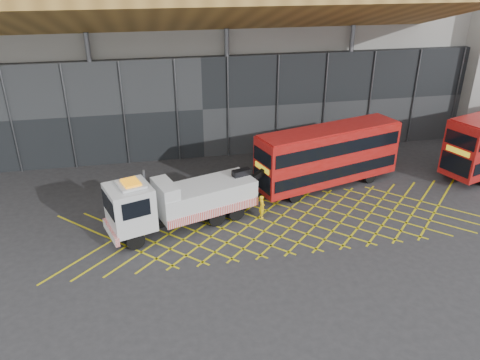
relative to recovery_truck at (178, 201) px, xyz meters
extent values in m
plane|color=#28282A|center=(0.87, -0.80, -1.71)|extent=(120.00, 120.00, 0.00)
cube|color=gold|center=(-3.93, -0.80, -1.71)|extent=(7.16, 7.16, 0.01)
cube|color=gold|center=(-3.93, -0.80, -1.71)|extent=(7.16, 7.16, 0.01)
cube|color=gold|center=(-2.33, -0.80, -1.71)|extent=(7.16, 7.16, 0.01)
cube|color=gold|center=(-2.33, -0.80, -1.71)|extent=(7.16, 7.16, 0.01)
cube|color=gold|center=(-0.73, -0.80, -1.71)|extent=(7.16, 7.16, 0.01)
cube|color=gold|center=(-0.73, -0.80, -1.71)|extent=(7.16, 7.16, 0.01)
cube|color=gold|center=(0.87, -0.80, -1.71)|extent=(7.16, 7.16, 0.01)
cube|color=gold|center=(0.87, -0.80, -1.71)|extent=(7.16, 7.16, 0.01)
cube|color=gold|center=(2.47, -0.80, -1.71)|extent=(7.16, 7.16, 0.01)
cube|color=gold|center=(2.47, -0.80, -1.71)|extent=(7.16, 7.16, 0.01)
cube|color=gold|center=(4.07, -0.80, -1.71)|extent=(7.16, 7.16, 0.01)
cube|color=gold|center=(4.07, -0.80, -1.71)|extent=(7.16, 7.16, 0.01)
cube|color=gold|center=(5.67, -0.80, -1.71)|extent=(7.16, 7.16, 0.01)
cube|color=gold|center=(5.67, -0.80, -1.71)|extent=(7.16, 7.16, 0.01)
cube|color=gold|center=(7.27, -0.80, -1.71)|extent=(7.16, 7.16, 0.01)
cube|color=gold|center=(7.27, -0.80, -1.71)|extent=(7.16, 7.16, 0.01)
cube|color=gold|center=(8.87, -0.80, -1.71)|extent=(7.16, 7.16, 0.01)
cube|color=gold|center=(8.87, -0.80, -1.71)|extent=(7.16, 7.16, 0.01)
cube|color=gold|center=(10.47, -0.80, -1.71)|extent=(7.16, 7.16, 0.01)
cube|color=gold|center=(10.47, -0.80, -1.71)|extent=(7.16, 7.16, 0.01)
cube|color=gold|center=(12.07, -0.80, -1.71)|extent=(7.16, 7.16, 0.01)
cube|color=gold|center=(12.07, -0.80, -1.71)|extent=(7.16, 7.16, 0.01)
cube|color=gold|center=(13.67, -0.80, -1.71)|extent=(7.16, 7.16, 0.01)
cube|color=gold|center=(13.67, -0.80, -1.71)|extent=(7.16, 7.16, 0.01)
cube|color=gold|center=(15.27, -0.80, -1.71)|extent=(7.16, 7.16, 0.01)
cube|color=gold|center=(15.27, -0.80, -1.71)|extent=(7.16, 7.16, 0.01)
cube|color=gold|center=(16.87, -0.80, -1.71)|extent=(7.16, 7.16, 0.01)
cube|color=gold|center=(16.87, -0.80, -1.71)|extent=(7.16, 7.16, 0.01)
cube|color=gray|center=(2.87, 18.20, 7.29)|extent=(55.00, 14.00, 18.00)
cube|color=black|center=(2.87, 10.90, 2.29)|extent=(55.00, 0.80, 8.00)
cube|color=olive|center=(0.87, 7.20, 9.79)|extent=(40.00, 11.93, 4.07)
cylinder|color=#595B60|center=(-5.13, 10.70, 3.29)|extent=(0.36, 0.36, 10.00)
cylinder|color=#595B60|center=(4.87, 10.70, 3.29)|extent=(0.36, 0.36, 10.00)
cylinder|color=#595B60|center=(14.87, 10.70, 3.29)|extent=(0.36, 0.36, 10.00)
cube|color=black|center=(0.39, 0.14, -1.03)|extent=(9.10, 3.84, 0.34)
cube|color=silver|center=(-2.75, -0.91, 0.38)|extent=(2.99, 3.05, 2.53)
cube|color=black|center=(-3.88, -1.28, 0.82)|extent=(0.72, 2.05, 1.07)
cube|color=red|center=(-3.91, -1.29, -0.88)|extent=(1.03, 2.48, 0.54)
cube|color=orange|center=(-2.57, -0.85, 1.88)|extent=(1.20, 1.39, 0.12)
cube|color=silver|center=(1.69, 0.56, -0.10)|extent=(6.50, 4.22, 1.56)
cube|color=red|center=(2.08, -0.62, -0.69)|extent=(5.76, 1.96, 0.54)
cube|color=silver|center=(-0.72, -0.23, 1.02)|extent=(1.66, 2.53, 0.68)
cube|color=black|center=(4.10, 1.36, 0.82)|extent=(1.26, 0.83, 0.49)
cube|color=black|center=(5.02, 1.67, 0.34)|extent=(2.13, 0.99, 1.05)
cylinder|color=black|center=(-2.61, -1.94, -1.18)|extent=(1.13, 0.66, 1.07)
cylinder|color=black|center=(-3.26, 0.00, -1.18)|extent=(1.13, 0.66, 1.07)
cylinder|color=black|center=(3.49, 0.08, -1.18)|extent=(1.13, 0.66, 1.07)
cylinder|color=black|center=(2.85, 2.03, -1.18)|extent=(1.13, 0.66, 1.07)
cylinder|color=#595B60|center=(-1.86, 0.42, 0.92)|extent=(0.14, 0.14, 2.14)
cube|color=#9E0F0C|center=(10.71, 3.56, 0.65)|extent=(10.84, 5.28, 3.73)
cube|color=black|center=(10.71, 3.56, -0.22)|extent=(10.45, 5.22, 0.82)
cube|color=black|center=(10.71, 3.56, 1.51)|extent=(10.45, 5.22, 0.91)
cube|color=black|center=(5.61, 2.09, -0.17)|extent=(0.65, 2.09, 1.25)
cube|color=black|center=(5.61, 2.09, 1.51)|extent=(0.65, 2.09, 0.91)
cube|color=yellow|center=(5.60, 2.08, 0.74)|extent=(0.53, 1.67, 0.34)
cube|color=#9E0F0C|center=(10.71, 3.56, 2.55)|extent=(10.58, 5.04, 0.12)
cylinder|color=black|center=(7.77, 1.59, -1.21)|extent=(1.04, 0.55, 1.00)
cylinder|color=black|center=(7.18, 3.66, -1.21)|extent=(1.04, 0.55, 1.00)
cylinder|color=black|center=(13.96, 3.37, -1.21)|extent=(1.04, 0.55, 1.00)
cylinder|color=black|center=(13.37, 5.44, -1.21)|extent=(1.04, 0.55, 1.00)
cube|color=black|center=(19.47, 1.79, -0.06)|extent=(0.81, 2.21, 1.34)
cube|color=black|center=(19.47, 1.79, 1.74)|extent=(0.81, 2.21, 0.98)
cube|color=yellow|center=(19.46, 1.79, 0.92)|extent=(0.66, 1.76, 0.36)
cylinder|color=black|center=(21.06, 3.57, -1.18)|extent=(1.11, 0.64, 1.07)
imported|color=yellow|center=(5.13, 0.06, -0.96)|extent=(0.37, 0.55, 1.51)
camera|label=1|loc=(-1.23, -24.65, 13.05)|focal=35.00mm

